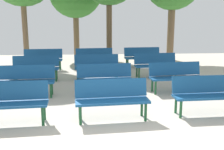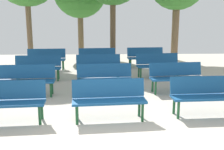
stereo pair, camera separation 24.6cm
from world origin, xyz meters
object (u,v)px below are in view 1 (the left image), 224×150
(bench_r1_c1, at_px, (105,77))
(bench_r2_c0, at_px, (36,67))
(bench_r3_c1, at_px, (94,57))
(bench_r3_c2, at_px, (142,56))
(bench_r0_c0, at_px, (9,100))
(bench_r0_c2, at_px, (207,92))
(bench_r1_c2, at_px, (176,75))
(bench_r3_c0, at_px, (43,58))
(bench_r1_c0, at_px, (26,79))
(bench_r2_c2, at_px, (156,63))
(bench_r2_c1, at_px, (97,65))
(bench_r0_c1, at_px, (112,97))

(bench_r1_c1, height_order, bench_r2_c0, same)
(bench_r3_c1, xyz_separation_m, bench_r3_c2, (2.13, 0.19, 0.00))
(bench_r0_c0, distance_m, bench_r0_c2, 4.40)
(bench_r2_c0, relative_size, bench_r3_c1, 1.00)
(bench_r1_c2, height_order, bench_r3_c0, same)
(bench_r3_c0, distance_m, bench_r3_c1, 2.17)
(bench_r1_c1, xyz_separation_m, bench_r3_c2, (1.84, 4.16, 0.00))
(bench_r1_c0, relative_size, bench_r2_c0, 1.00)
(bench_r3_c0, bearing_deg, bench_r2_c2, -23.61)
(bench_r2_c2, distance_m, bench_r3_c2, 1.97)
(bench_r1_c1, bearing_deg, bench_r3_c2, 61.20)
(bench_r1_c2, bearing_deg, bench_r2_c1, 136.26)
(bench_r1_c0, height_order, bench_r1_c2, same)
(bench_r2_c0, xyz_separation_m, bench_r2_c2, (4.34, 0.35, 0.00))
(bench_r1_c1, height_order, bench_r2_c2, same)
(bench_r1_c1, height_order, bench_r3_c0, same)
(bench_r2_c0, bearing_deg, bench_r2_c2, 0.73)
(bench_r0_c2, bearing_deg, bench_r2_c2, 91.67)
(bench_r1_c2, bearing_deg, bench_r3_c0, 135.80)
(bench_r0_c0, distance_m, bench_r3_c2, 7.38)
(bench_r1_c1, bearing_deg, bench_r2_c2, 42.81)
(bench_r0_c0, bearing_deg, bench_r3_c0, 89.26)
(bench_r0_c1, distance_m, bench_r1_c1, 1.99)
(bench_r0_c2, distance_m, bench_r2_c0, 5.88)
(bench_r2_c2, bearing_deg, bench_r3_c1, 136.45)
(bench_r1_c1, bearing_deg, bench_r2_c1, 90.96)
(bench_r3_c0, bearing_deg, bench_r0_c2, -53.22)
(bench_r1_c1, bearing_deg, bench_r1_c0, 177.49)
(bench_r0_c1, xyz_separation_m, bench_r1_c0, (-2.30, 1.90, 0.00))
(bench_r0_c0, relative_size, bench_r2_c1, 1.00)
(bench_r1_c0, xyz_separation_m, bench_r3_c2, (4.07, 4.25, 0.00))
(bench_r3_c0, bearing_deg, bench_r1_c2, -42.26)
(bench_r2_c2, height_order, bench_r3_c2, same)
(bench_r2_c0, relative_size, bench_r2_c1, 1.00)
(bench_r1_c1, xyz_separation_m, bench_r3_c1, (-0.28, 3.97, 0.00))
(bench_r0_c1, xyz_separation_m, bench_r2_c1, (-0.28, 3.98, 0.00))
(bench_r2_c2, bearing_deg, bench_r2_c1, 179.80)
(bench_r0_c2, bearing_deg, bench_r3_c0, 127.64)
(bench_r0_c1, bearing_deg, bench_r3_c2, 69.29)
(bench_r0_c1, xyz_separation_m, bench_r1_c1, (-0.08, 1.99, 0.00))
(bench_r3_c0, distance_m, bench_r3_c2, 4.30)
(bench_r0_c0, relative_size, bench_r0_c2, 1.01)
(bench_r0_c2, height_order, bench_r3_c0, same)
(bench_r1_c1, relative_size, bench_r3_c0, 1.01)
(bench_r1_c1, relative_size, bench_r3_c2, 1.00)
(bench_r1_c1, distance_m, bench_r3_c1, 3.98)
(bench_r0_c1, relative_size, bench_r2_c1, 1.00)
(bench_r0_c1, height_order, bench_r1_c0, same)
(bench_r0_c2, relative_size, bench_r1_c2, 0.99)
(bench_r0_c0, height_order, bench_r3_c0, same)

